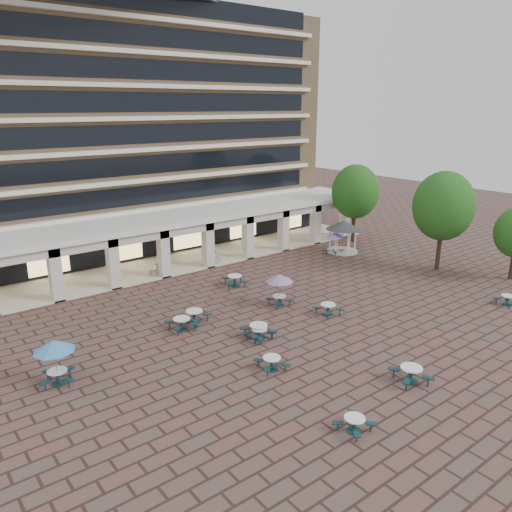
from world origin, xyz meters
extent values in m
plane|color=brown|center=(0.00, 0.00, 0.00)|extent=(120.00, 120.00, 0.00)
cube|color=tan|center=(0.00, 25.50, 11.00)|extent=(40.00, 15.00, 22.00)
cube|color=silver|center=(0.00, 17.75, 4.50)|extent=(36.80, 0.50, 0.35)
cube|color=black|center=(0.00, 17.98, 5.80)|extent=(35.20, 0.05, 1.60)
cube|color=silver|center=(0.00, 17.75, 7.10)|extent=(36.80, 0.50, 0.35)
cube|color=black|center=(0.00, 17.98, 8.40)|extent=(35.20, 0.05, 1.60)
cube|color=silver|center=(0.00, 17.75, 9.70)|extent=(36.80, 0.50, 0.35)
cube|color=black|center=(0.00, 17.98, 11.00)|extent=(35.20, 0.05, 1.60)
cube|color=silver|center=(0.00, 17.75, 12.30)|extent=(36.80, 0.50, 0.35)
cube|color=black|center=(0.00, 17.98, 13.60)|extent=(35.20, 0.05, 1.60)
cube|color=silver|center=(0.00, 17.75, 14.90)|extent=(36.80, 0.50, 0.35)
cube|color=black|center=(0.00, 17.98, 16.20)|extent=(35.20, 0.05, 1.60)
cube|color=silver|center=(0.00, 17.75, 17.50)|extent=(36.80, 0.50, 0.35)
cube|color=black|center=(0.00, 17.98, 18.80)|extent=(35.20, 0.05, 1.60)
cube|color=silver|center=(0.00, 17.75, 20.10)|extent=(36.80, 0.50, 0.35)
cube|color=black|center=(0.00, 17.98, 21.40)|extent=(35.20, 0.05, 1.60)
cube|color=white|center=(0.00, 15.00, 4.20)|extent=(42.00, 6.60, 0.40)
cube|color=beige|center=(0.00, 12.15, 3.75)|extent=(42.00, 0.30, 0.90)
cube|color=black|center=(0.00, 17.70, 1.80)|extent=(38.00, 0.15, 3.20)
cube|color=beige|center=(0.00, 15.00, 0.06)|extent=(42.00, 6.00, 0.12)
cube|color=beige|center=(-10.56, 12.40, 2.00)|extent=(0.80, 0.80, 4.00)
cube|color=beige|center=(-6.33, 12.40, 2.00)|extent=(0.80, 0.80, 4.00)
cube|color=beige|center=(-2.11, 12.40, 2.00)|extent=(0.80, 0.80, 4.00)
cube|color=beige|center=(2.11, 12.40, 2.00)|extent=(0.80, 0.80, 4.00)
cube|color=beige|center=(6.33, 12.40, 2.00)|extent=(0.80, 0.80, 4.00)
cube|color=beige|center=(10.56, 12.40, 2.00)|extent=(0.80, 0.80, 4.00)
cube|color=beige|center=(14.78, 12.40, 2.00)|extent=(0.80, 0.80, 4.00)
cube|color=beige|center=(19.00, 12.40, 2.00)|extent=(0.80, 0.80, 4.00)
cube|color=#FFD88C|center=(-9.60, 17.55, 1.60)|extent=(3.20, 0.08, 2.40)
cube|color=#FFD88C|center=(-3.20, 17.55, 1.60)|extent=(3.20, 0.08, 2.40)
cube|color=#FFD88C|center=(3.20, 17.55, 1.60)|extent=(3.20, 0.08, 2.40)
cube|color=#FFD88C|center=(9.60, 17.55, 1.60)|extent=(3.20, 0.08, 2.40)
cube|color=#FFD88C|center=(16.00, 17.55, 1.60)|extent=(3.20, 0.08, 2.40)
cylinder|color=#123038|center=(-5.19, -10.55, 0.02)|extent=(0.63, 0.63, 0.04)
cylinder|color=#123038|center=(-5.19, -10.55, 0.30)|extent=(0.16, 0.16, 0.59)
cylinder|color=white|center=(-5.19, -10.55, 0.66)|extent=(0.90, 0.90, 0.05)
cube|color=#123038|center=(-4.73, -10.01, 0.40)|extent=(0.51, 0.54, 0.05)
cylinder|color=#123038|center=(-4.73, -10.01, 0.19)|extent=(0.07, 0.07, 0.38)
cube|color=#123038|center=(-5.72, -10.09, 0.40)|extent=(0.54, 0.51, 0.05)
cylinder|color=#123038|center=(-5.72, -10.09, 0.19)|extent=(0.07, 0.07, 0.38)
cube|color=#123038|center=(-5.64, -11.08, 0.40)|extent=(0.51, 0.54, 0.05)
cylinder|color=#123038|center=(-5.64, -11.08, 0.19)|extent=(0.07, 0.07, 0.38)
cube|color=#123038|center=(-4.65, -11.00, 0.40)|extent=(0.54, 0.51, 0.05)
cylinder|color=#123038|center=(-4.65, -11.00, 0.19)|extent=(0.07, 0.07, 0.38)
cylinder|color=#123038|center=(-4.66, -4.38, 0.02)|extent=(0.67, 0.67, 0.04)
cylinder|color=#123038|center=(-4.66, -4.38, 0.32)|extent=(0.17, 0.17, 0.63)
cylinder|color=white|center=(-4.66, -4.38, 0.70)|extent=(0.96, 0.96, 0.05)
cube|color=#123038|center=(-4.03, -3.98, 0.42)|extent=(0.59, 0.51, 0.05)
cylinder|color=#123038|center=(-4.03, -3.98, 0.20)|extent=(0.08, 0.08, 0.40)
cube|color=#123038|center=(-5.06, -3.75, 0.42)|extent=(0.51, 0.59, 0.05)
cylinder|color=#123038|center=(-5.06, -3.75, 0.20)|extent=(0.08, 0.08, 0.40)
cube|color=#123038|center=(-5.29, -4.78, 0.42)|extent=(0.59, 0.51, 0.05)
cylinder|color=#123038|center=(-5.29, -4.78, 0.20)|extent=(0.08, 0.08, 0.40)
cube|color=#123038|center=(-4.26, -5.01, 0.42)|extent=(0.51, 0.59, 0.05)
cylinder|color=#123038|center=(-4.26, -5.01, 0.20)|extent=(0.08, 0.08, 0.40)
cylinder|color=#123038|center=(0.08, -9.60, 0.02)|extent=(0.76, 0.76, 0.04)
cylinder|color=#123038|center=(0.08, -9.60, 0.36)|extent=(0.20, 0.20, 0.72)
cylinder|color=white|center=(0.08, -9.60, 0.80)|extent=(1.09, 1.09, 0.05)
cube|color=#123038|center=(0.87, -9.26, 0.48)|extent=(0.67, 0.52, 0.05)
cylinder|color=#123038|center=(0.87, -9.26, 0.23)|extent=(0.09, 0.09, 0.46)
cube|color=#123038|center=(-0.25, -8.81, 0.48)|extent=(0.52, 0.67, 0.05)
cylinder|color=#123038|center=(-0.25, -8.81, 0.23)|extent=(0.09, 0.09, 0.46)
cube|color=#123038|center=(-0.70, -9.93, 0.48)|extent=(0.67, 0.52, 0.05)
cylinder|color=#123038|center=(-0.70, -9.93, 0.23)|extent=(0.09, 0.09, 0.46)
cube|color=#123038|center=(0.42, -10.38, 0.48)|extent=(0.52, 0.67, 0.05)
cylinder|color=#123038|center=(0.42, -10.38, 0.23)|extent=(0.09, 0.09, 0.46)
cylinder|color=#123038|center=(14.00, -7.57, 0.02)|extent=(0.64, 0.64, 0.04)
cylinder|color=#123038|center=(14.00, -7.57, 0.30)|extent=(0.17, 0.17, 0.61)
cylinder|color=white|center=(14.00, -7.57, 0.67)|extent=(0.92, 0.92, 0.05)
cube|color=#123038|center=(14.59, -7.17, 0.40)|extent=(0.56, 0.50, 0.05)
cylinder|color=#123038|center=(14.59, -7.17, 0.19)|extent=(0.07, 0.07, 0.39)
cube|color=#123038|center=(13.59, -6.98, 0.40)|extent=(0.50, 0.56, 0.05)
cylinder|color=#123038|center=(13.59, -6.98, 0.19)|extent=(0.07, 0.07, 0.39)
cube|color=#123038|center=(13.41, -7.98, 0.40)|extent=(0.56, 0.50, 0.05)
cylinder|color=#123038|center=(13.41, -7.98, 0.19)|extent=(0.07, 0.07, 0.39)
cylinder|color=#123038|center=(-14.00, 1.09, 0.02)|extent=(0.68, 0.68, 0.04)
cylinder|color=#123038|center=(-14.00, 1.09, 0.32)|extent=(0.17, 0.17, 0.64)
cylinder|color=white|center=(-14.00, 1.09, 0.71)|extent=(0.97, 0.97, 0.05)
cube|color=#123038|center=(-13.31, 1.40, 0.43)|extent=(0.60, 0.46, 0.05)
cylinder|color=#123038|center=(-13.31, 1.40, 0.20)|extent=(0.08, 0.08, 0.41)
cube|color=#123038|center=(-14.30, 1.78, 0.43)|extent=(0.46, 0.60, 0.05)
cylinder|color=#123038|center=(-14.30, 1.78, 0.20)|extent=(0.08, 0.08, 0.41)
cube|color=#123038|center=(-14.69, 0.79, 0.43)|extent=(0.60, 0.46, 0.05)
cylinder|color=#123038|center=(-14.69, 0.79, 0.20)|extent=(0.08, 0.08, 0.41)
cube|color=#123038|center=(-13.70, 0.40, 0.43)|extent=(0.46, 0.60, 0.05)
cylinder|color=#123038|center=(-13.70, 0.40, 0.20)|extent=(0.08, 0.08, 0.41)
cylinder|color=gray|center=(-14.00, 1.09, 1.16)|extent=(0.05, 0.05, 2.33)
cone|color=#3787CD|center=(-14.00, 1.09, 2.08)|extent=(2.03, 2.03, 0.53)
cylinder|color=#123038|center=(-6.00, 2.74, 0.02)|extent=(0.73, 0.73, 0.04)
cylinder|color=#123038|center=(-6.00, 2.74, 0.35)|extent=(0.19, 0.19, 0.69)
cylinder|color=white|center=(-6.00, 2.74, 0.77)|extent=(1.05, 1.05, 0.05)
cube|color=#123038|center=(-5.39, 3.29, 0.46)|extent=(0.63, 0.60, 0.05)
cylinder|color=#123038|center=(-5.39, 3.29, 0.22)|extent=(0.08, 0.08, 0.44)
cube|color=#123038|center=(-6.55, 3.36, 0.46)|extent=(0.60, 0.63, 0.05)
cylinder|color=#123038|center=(-6.55, 3.36, 0.22)|extent=(0.08, 0.08, 0.44)
cube|color=#123038|center=(-6.62, 2.20, 0.46)|extent=(0.63, 0.60, 0.05)
cylinder|color=#123038|center=(-6.62, 2.20, 0.22)|extent=(0.08, 0.08, 0.44)
cube|color=#123038|center=(-5.46, 2.13, 0.46)|extent=(0.60, 0.63, 0.05)
cylinder|color=#123038|center=(-5.46, 2.13, 0.22)|extent=(0.08, 0.08, 0.44)
cylinder|color=#123038|center=(1.37, 2.13, 0.02)|extent=(0.65, 0.65, 0.04)
cylinder|color=#123038|center=(1.37, 2.13, 0.31)|extent=(0.17, 0.17, 0.61)
cylinder|color=white|center=(1.37, 2.13, 0.68)|extent=(0.93, 0.93, 0.05)
cube|color=#123038|center=(1.93, 2.60, 0.41)|extent=(0.56, 0.53, 0.05)
cylinder|color=#123038|center=(1.93, 2.60, 0.19)|extent=(0.07, 0.07, 0.39)
cube|color=#123038|center=(0.91, 2.69, 0.41)|extent=(0.53, 0.56, 0.05)
cylinder|color=#123038|center=(0.91, 2.69, 0.19)|extent=(0.07, 0.07, 0.39)
cube|color=#123038|center=(0.82, 1.67, 0.41)|extent=(0.56, 0.53, 0.05)
cylinder|color=#123038|center=(0.82, 1.67, 0.19)|extent=(0.07, 0.07, 0.39)
cube|color=#123038|center=(1.84, 1.58, 0.41)|extent=(0.53, 0.56, 0.05)
cylinder|color=#123038|center=(1.84, 1.58, 0.19)|extent=(0.07, 0.07, 0.39)
cylinder|color=gray|center=(1.37, 2.13, 1.11)|extent=(0.05, 0.05, 2.22)
cone|color=#916FB0|center=(1.37, 2.13, 1.99)|extent=(1.95, 1.95, 0.51)
cylinder|color=#123038|center=(2.87, -1.10, 0.02)|extent=(0.69, 0.69, 0.04)
cylinder|color=#123038|center=(2.87, -1.10, 0.33)|extent=(0.18, 0.18, 0.65)
cylinder|color=white|center=(2.87, -1.10, 0.72)|extent=(0.99, 0.99, 0.05)
cube|color=#123038|center=(3.45, -0.58, 0.43)|extent=(0.59, 0.57, 0.05)
cylinder|color=#123038|center=(3.45, -0.58, 0.21)|extent=(0.08, 0.08, 0.41)
cube|color=#123038|center=(2.36, -0.52, 0.43)|extent=(0.57, 0.59, 0.05)
cylinder|color=#123038|center=(2.36, -0.52, 0.21)|extent=(0.08, 0.08, 0.41)
cube|color=#123038|center=(2.30, -1.61, 0.43)|extent=(0.59, 0.57, 0.05)
cylinder|color=#123038|center=(2.30, -1.61, 0.21)|extent=(0.08, 0.08, 0.41)
cube|color=#123038|center=(3.38, -1.67, 0.43)|extent=(0.57, 0.59, 0.05)
cylinder|color=#123038|center=(3.38, -1.67, 0.21)|extent=(0.08, 0.08, 0.41)
cylinder|color=#123038|center=(-2.87, -0.95, 0.02)|extent=(0.76, 0.76, 0.04)
cylinder|color=#123038|center=(-2.87, -0.95, 0.36)|extent=(0.19, 0.19, 0.71)
cylinder|color=white|center=(-2.87, -0.95, 0.79)|extent=(1.08, 1.08, 0.05)
cube|color=#123038|center=(-2.21, -0.42, 0.48)|extent=(0.65, 0.61, 0.05)
cylinder|color=#123038|center=(-2.21, -0.42, 0.23)|extent=(0.09, 0.09, 0.45)
cube|color=#123038|center=(-3.40, -0.30, 0.48)|extent=(0.61, 0.65, 0.05)
cylinder|color=#123038|center=(-3.40, -0.30, 0.23)|extent=(0.09, 0.09, 0.45)
cube|color=#123038|center=(-3.52, -1.48, 0.48)|extent=(0.65, 0.61, 0.05)
cylinder|color=#123038|center=(-3.52, -1.48, 0.23)|extent=(0.09, 0.09, 0.45)
cube|color=#123038|center=(-2.34, -1.61, 0.48)|extent=(0.61, 0.65, 0.05)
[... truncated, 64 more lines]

